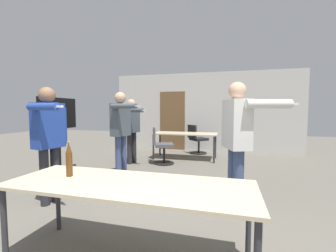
{
  "coord_description": "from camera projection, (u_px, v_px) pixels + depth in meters",
  "views": [
    {
      "loc": [
        0.84,
        -1.5,
        1.39
      ],
      "look_at": [
        -0.26,
        2.54,
        1.1
      ],
      "focal_mm": 24.0,
      "sensor_mm": 36.0,
      "label": 1
    }
  ],
  "objects": [
    {
      "name": "conference_table_near",
      "position": [
        128.0,
        190.0,
        2.01
      ],
      "size": [
        2.22,
        0.77,
        0.75
      ],
      "color": "#C6B793",
      "rests_on": "ground_plane"
    },
    {
      "name": "conference_table_far",
      "position": [
        185.0,
        135.0,
        6.4
      ],
      "size": [
        1.81,
        0.74,
        0.75
      ],
      "color": "#C6B793",
      "rests_on": "ground_plane"
    },
    {
      "name": "tv_screen",
      "position": [
        59.0,
        128.0,
        4.72
      ],
      "size": [
        0.44,
        1.06,
        1.66
      ],
      "rotation": [
        0.0,
        0.0,
        1.57
      ],
      "color": "black",
      "rests_on": "ground_plane"
    },
    {
      "name": "person_center_tall",
      "position": [
        49.0,
        133.0,
        3.3
      ],
      "size": [
        0.75,
        0.72,
        1.73
      ],
      "rotation": [
        0.0,
        0.0,
        -1.79
      ],
      "color": "#28282D",
      "rests_on": "ground_plane"
    },
    {
      "name": "person_left_plaid",
      "position": [
        237.0,
        134.0,
        3.11
      ],
      "size": [
        0.95,
        0.66,
        1.78
      ],
      "rotation": [
        0.0,
        0.0,
        -1.22
      ],
      "color": "#3D4C75",
      "rests_on": "ground_plane"
    },
    {
      "name": "office_chair_mid_tucked",
      "position": [
        161.0,
        147.0,
        5.83
      ],
      "size": [
        0.64,
        0.6,
        0.95
      ],
      "rotation": [
        0.0,
        0.0,
        5.06
      ],
      "color": "black",
      "rests_on": "ground_plane"
    },
    {
      "name": "person_right_polo",
      "position": [
        121.0,
        125.0,
        4.69
      ],
      "size": [
        0.76,
        0.72,
        1.77
      ],
      "rotation": [
        0.0,
        0.0,
        -1.79
      ],
      "color": "#3D4C75",
      "rests_on": "ground_plane"
    },
    {
      "name": "person_far_watching",
      "position": [
        132.0,
        125.0,
        5.85
      ],
      "size": [
        0.73,
        0.75,
        1.68
      ],
      "rotation": [
        0.0,
        0.0,
        -1.82
      ],
      "color": "#28282D",
      "rests_on": "ground_plane"
    },
    {
      "name": "back_wall",
      "position": [
        203.0,
        112.0,
        7.72
      ],
      "size": [
        6.34,
        0.12,
        2.67
      ],
      "color": "beige",
      "rests_on": "ground_plane"
    },
    {
      "name": "office_chair_side_rolled",
      "position": [
        197.0,
        140.0,
        7.18
      ],
      "size": [
        0.69,
        0.68,
        0.93
      ],
      "rotation": [
        0.0,
        0.0,
        5.44
      ],
      "color": "black",
      "rests_on": "ground_plane"
    },
    {
      "name": "beer_bottle",
      "position": [
        69.0,
        160.0,
        2.2
      ],
      "size": [
        0.06,
        0.06,
        0.35
      ],
      "color": "#563314",
      "rests_on": "conference_table_near"
    }
  ]
}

